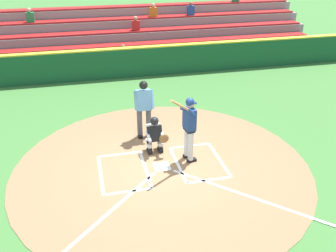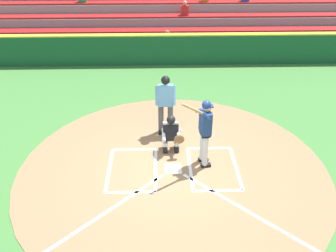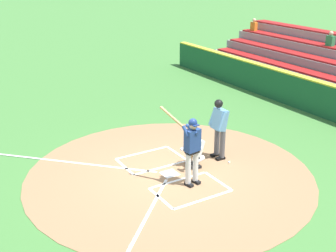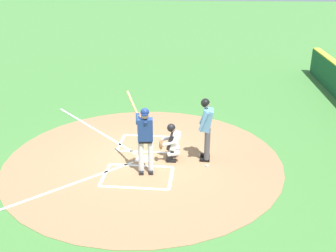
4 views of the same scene
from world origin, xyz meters
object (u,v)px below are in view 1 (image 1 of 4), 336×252
Objects in this scene: plate_umpire at (144,105)px; catcher at (155,134)px; batter at (189,125)px; baseball at (159,133)px.

catcher is at bearing 97.79° from plate_umpire.
batter reaches higher than plate_umpire.
batter is 1.87m from plate_umpire.
batter reaches higher than baseball.
plate_umpire reaches higher than catcher.
batter is 1.15m from catcher.
plate_umpire is (0.13, -0.97, 0.49)m from catcher.
plate_umpire is at bearing -59.59° from batter.
baseball is at bearing -172.47° from plate_umpire.
plate_umpire is 25.20× the size of baseball.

